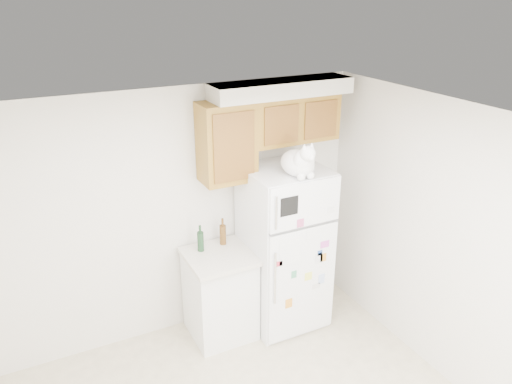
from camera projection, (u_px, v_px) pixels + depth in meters
room_shell at (271, 257)px, 3.26m from camera, size 3.84×4.04×2.52m
refrigerator at (284, 248)px, 5.06m from camera, size 0.76×0.78×1.70m
base_counter at (220, 294)px, 4.99m from camera, size 0.64×0.64×0.92m
cat at (300, 162)px, 4.52m from camera, size 0.34×0.50×0.36m
storage_box_back at (301, 159)px, 4.86m from camera, size 0.18×0.13×0.10m
storage_box_front at (305, 165)px, 4.72m from camera, size 0.18×0.15×0.09m
bottle_green at (200, 238)px, 4.82m from camera, size 0.06×0.06×0.27m
bottle_amber at (223, 231)px, 4.94m from camera, size 0.07×0.07×0.28m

